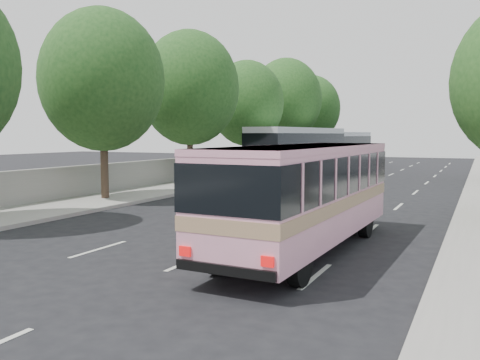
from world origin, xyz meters
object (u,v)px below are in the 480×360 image
Objects in this scene: pink_bus at (306,186)px; tour_coach_front at (299,147)px; tour_coach_rear at (341,146)px; white_pickup at (263,177)px; pink_taxi at (237,198)px.

tour_coach_front reaches higher than pink_bus.
tour_coach_rear reaches higher than pink_bus.
pink_bus is at bearing -68.73° from white_pickup.
pink_taxi is at bearing -78.19° from tour_coach_rear.
pink_taxi is 0.73× the size of white_pickup.
tour_coach_rear reaches higher than white_pickup.
pink_bus is 24.16m from tour_coach_front.
pink_taxi is at bearing -72.33° from tour_coach_front.
white_pickup is at bearing 103.38° from pink_taxi.
tour_coach_front reaches higher than tour_coach_rear.
pink_bus is 1.48× the size of white_pickup.
pink_bus is at bearing -72.43° from tour_coach_rear.
pink_bus is 2.03× the size of pink_taxi.
pink_taxi is 29.95m from tour_coach_rear.
pink_taxi is at bearing 136.58° from pink_bus.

